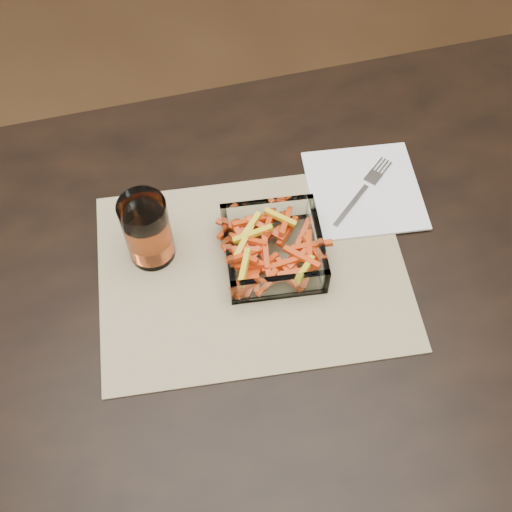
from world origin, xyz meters
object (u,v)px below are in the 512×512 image
object	(u,v)px
dining_table	(282,332)
glass_bowl	(273,250)
fork	(364,190)
tumbler	(148,232)

from	to	relation	value
dining_table	glass_bowl	size ratio (longest dim) A/B	10.36
dining_table	fork	distance (m)	0.26
tumbler	fork	world-z (taller)	tumbler
dining_table	fork	world-z (taller)	fork
glass_bowl	tumbler	distance (m)	0.18
fork	glass_bowl	bearing A→B (deg)	-104.16
dining_table	tumbler	bearing A→B (deg)	140.81
glass_bowl	tumbler	size ratio (longest dim) A/B	1.29
glass_bowl	tumbler	world-z (taller)	tumbler
glass_bowl	dining_table	bearing A→B (deg)	-93.90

